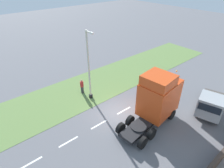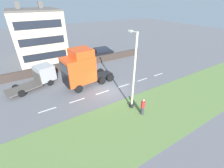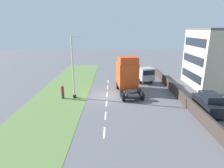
{
  "view_description": "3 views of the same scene",
  "coord_description": "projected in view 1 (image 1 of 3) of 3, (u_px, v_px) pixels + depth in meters",
  "views": [
    {
      "loc": [
        10.71,
        -9.66,
        12.44
      ],
      "look_at": [
        -1.49,
        0.55,
        2.65
      ],
      "focal_mm": 30.0,
      "sensor_mm": 36.0,
      "label": 1
    },
    {
      "loc": [
        -13.75,
        7.86,
        9.95
      ],
      "look_at": [
        -1.19,
        0.23,
        1.58
      ],
      "focal_mm": 24.0,
      "sensor_mm": 36.0,
      "label": 2
    },
    {
      "loc": [
        0.66,
        -22.7,
        8.43
      ],
      "look_at": [
        0.59,
        0.88,
        1.45
      ],
      "focal_mm": 30.0,
      "sensor_mm": 36.0,
      "label": 3
    }
  ],
  "objects": [
    {
      "name": "ground_plane",
      "position": [
        117.0,
        114.0,
        18.79
      ],
      "size": [
        120.0,
        120.0,
        0.0
      ],
      "primitive_type": "plane",
      "color": "slate",
      "rests_on": "ground"
    },
    {
      "name": "grass_verge",
      "position": [
        85.0,
        89.0,
        22.71
      ],
      "size": [
        7.0,
        44.0,
        0.01
      ],
      "color": "#607F42",
      "rests_on": "ground"
    },
    {
      "name": "lane_markings",
      "position": [
        112.0,
        117.0,
        18.41
      ],
      "size": [
        0.16,
        17.8,
        0.0
      ],
      "color": "white",
      "rests_on": "ground"
    },
    {
      "name": "lorry_cab",
      "position": [
        158.0,
        98.0,
        17.0
      ],
      "size": [
        3.32,
        6.8,
        5.03
      ],
      "rotation": [
        0.0,
        0.0,
        0.12
      ],
      "color": "black",
      "rests_on": "ground"
    },
    {
      "name": "flatbed_truck",
      "position": [
        211.0,
        105.0,
        17.9
      ],
      "size": [
        3.72,
        6.24,
        2.52
      ],
      "rotation": [
        0.0,
        0.0,
        3.43
      ],
      "color": "#999EA3",
      "rests_on": "ground"
    },
    {
      "name": "lamp_post",
      "position": [
        89.0,
        71.0,
        19.4
      ],
      "size": [
        1.33,
        0.43,
        7.67
      ],
      "color": "black",
      "rests_on": "ground"
    },
    {
      "name": "pedestrian",
      "position": [
        82.0,
        86.0,
        21.6
      ],
      "size": [
        0.39,
        0.39,
        1.77
      ],
      "color": "#333338",
      "rests_on": "ground"
    }
  ]
}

